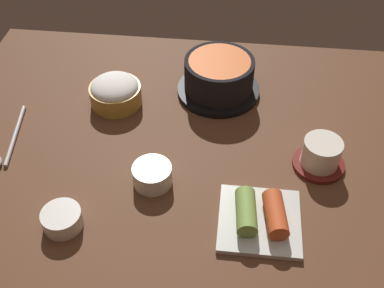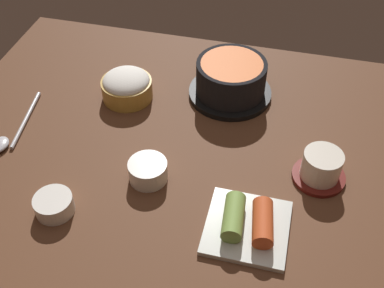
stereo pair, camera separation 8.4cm
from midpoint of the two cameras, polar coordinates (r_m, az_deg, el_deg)
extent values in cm
cube|color=#56331E|center=(93.38, -3.66, -0.90)|extent=(100.00, 76.00, 2.00)
cylinder|color=black|center=(104.80, 0.87, 6.41)|extent=(17.96, 17.96, 1.19)
cylinder|color=black|center=(102.26, 0.90, 8.24)|extent=(14.87, 14.87, 7.13)
cylinder|color=#D15619|center=(100.35, 0.92, 9.74)|extent=(13.08, 13.08, 0.60)
cylinder|color=#B78C38|center=(103.00, -11.47, 5.69)|extent=(10.89, 10.89, 4.28)
ellipsoid|color=white|center=(101.69, -11.64, 6.62)|extent=(10.02, 10.02, 3.81)
cylinder|color=maroon|center=(90.95, 12.39, -2.46)|extent=(9.70, 9.70, 0.80)
cylinder|color=silver|center=(88.82, 12.68, -1.15)|extent=(7.07, 7.07, 5.21)
cylinder|color=#C6D18C|center=(87.21, 12.92, -0.10)|extent=(6.01, 6.01, 0.40)
cylinder|color=white|center=(85.68, -7.60, -3.87)|extent=(7.10, 7.10, 3.82)
cylinder|color=#B73323|center=(84.49, -7.70, -3.15)|extent=(5.82, 5.82, 0.50)
cube|color=silver|center=(80.79, 5.12, -9.32)|extent=(13.69, 13.69, 1.00)
cylinder|color=#7A9E47|center=(78.98, 3.47, -8.25)|extent=(4.08, 8.46, 3.44)
cylinder|color=#C64C23|center=(79.10, 6.97, -8.51)|extent=(4.52, 8.60, 3.44)
cylinder|color=white|center=(83.35, -18.17, -8.72)|extent=(6.67, 6.67, 3.21)
cylinder|color=#B73323|center=(82.35, -18.37, -8.18)|extent=(5.47, 5.47, 0.50)
cylinder|color=#B7B7BC|center=(102.25, -22.68, 0.93)|extent=(3.40, 16.91, 0.80)
camera|label=1|loc=(0.04, -92.71, -2.69)|focal=44.45mm
camera|label=2|loc=(0.04, 87.29, 2.69)|focal=44.45mm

